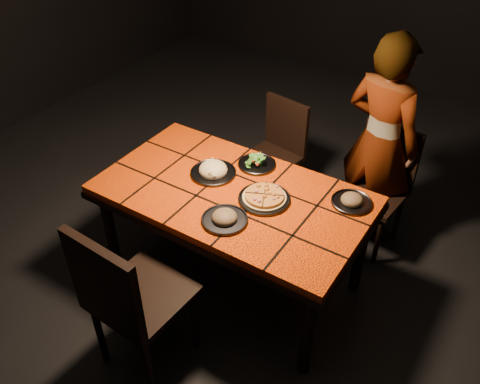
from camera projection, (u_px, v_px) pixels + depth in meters
The scene contains 11 objects.
room_shell at pixel (232, 74), 2.56m from camera, with size 6.04×7.04×3.08m.
dining_table at pixel (233, 202), 3.06m from camera, with size 1.62×0.92×0.75m.
chair_near at pixel (127, 296), 2.59m from camera, with size 0.49×0.49×1.03m.
chair_far_left at pixel (278, 147), 3.90m from camera, with size 0.44×0.44×0.84m.
chair_far_right at pixel (380, 180), 3.51m from camera, with size 0.44×0.44×0.89m.
diner at pixel (380, 142), 3.42m from camera, with size 0.56×0.37×1.53m, color brown.
plate_pizza at pixel (264, 198), 2.94m from camera, with size 0.34×0.34×0.04m.
plate_pasta at pixel (213, 171), 3.14m from camera, with size 0.29×0.29×0.09m.
plate_salad at pixel (257, 162), 3.21m from camera, with size 0.24×0.24×0.07m.
plate_mushroom_a at pixel (225, 218), 2.79m from camera, with size 0.26×0.26×0.09m.
plate_mushroom_b at pixel (352, 200), 2.91m from camera, with size 0.24×0.24×0.08m.
Camera 1 is at (1.33, -1.98, 2.60)m, focal length 38.00 mm.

